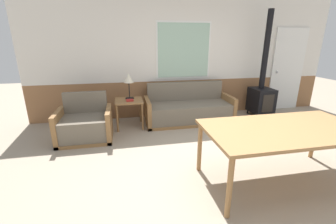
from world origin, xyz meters
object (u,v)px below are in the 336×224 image
object	(u,v)px
couch	(189,110)
wood_stove	(262,93)
armchair	(85,126)
table_lamp	(129,80)
side_table	(129,104)
dining_table	(285,132)

from	to	relation	value
couch	wood_stove	world-z (taller)	wood_stove
wood_stove	couch	bearing A→B (deg)	-178.21
armchair	table_lamp	world-z (taller)	table_lamp
couch	armchair	distance (m)	2.20
armchair	side_table	size ratio (longest dim) A/B	1.62
couch	armchair	xyz separation A→B (m)	(-2.14, -0.52, -0.00)
table_lamp	armchair	bearing A→B (deg)	-145.99
side_table	table_lamp	distance (m)	0.51
side_table	armchair	bearing A→B (deg)	-150.13
armchair	side_table	bearing A→B (deg)	25.89
armchair	side_table	world-z (taller)	armchair
couch	dining_table	bearing A→B (deg)	-77.82
armchair	wood_stove	bearing A→B (deg)	4.36
couch	wood_stove	size ratio (longest dim) A/B	0.80
armchair	wood_stove	distance (m)	4.01
couch	wood_stove	xyz separation A→B (m)	(1.81, 0.06, 0.32)
couch	wood_stove	bearing A→B (deg)	1.79
table_lamp	wood_stove	xyz separation A→B (m)	(3.10, 0.01, -0.41)
side_table	couch	bearing A→B (deg)	2.06
dining_table	wood_stove	distance (m)	2.78
couch	side_table	world-z (taller)	couch
couch	armchair	bearing A→B (deg)	-166.26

